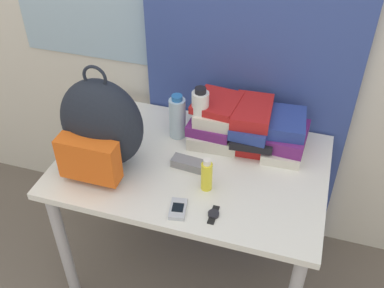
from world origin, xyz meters
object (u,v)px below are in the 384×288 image
at_px(book_stack_center, 252,126).
at_px(sports_bottle, 200,118).
at_px(sunglasses_case, 191,164).
at_px(water_bottle, 177,117).
at_px(book_stack_right, 283,134).
at_px(wristwatch, 213,214).
at_px(sunscreen_bottle, 207,175).
at_px(cell_phone, 178,209).
at_px(backpack, 101,127).
at_px(book_stack_left, 216,120).

bearing_deg(book_stack_center, sports_bottle, -161.98).
bearing_deg(sunglasses_case, water_bottle, 121.97).
bearing_deg(book_stack_right, sunglasses_case, -144.48).
xyz_separation_m(sunglasses_case, wristwatch, (0.16, -0.22, -0.01)).
distance_m(sunscreen_bottle, wristwatch, 0.16).
distance_m(sports_bottle, cell_phone, 0.43).
relative_size(book_stack_center, book_stack_right, 1.07).
distance_m(sunscreen_bottle, sunglasses_case, 0.14).
relative_size(backpack, book_stack_center, 1.52).
bearing_deg(backpack, cell_phone, -24.23).
xyz_separation_m(book_stack_left, sports_bottle, (-0.05, -0.07, 0.05)).
relative_size(book_stack_left, cell_phone, 2.65).
height_order(sunglasses_case, wristwatch, sunglasses_case).
distance_m(book_stack_center, cell_phone, 0.52).
height_order(water_bottle, sunscreen_bottle, water_bottle).
relative_size(book_stack_left, sunscreen_bottle, 2.02).
bearing_deg(book_stack_right, backpack, -155.16).
xyz_separation_m(water_bottle, sports_bottle, (0.11, -0.02, 0.03)).
bearing_deg(cell_phone, sunscreen_bottle, 65.24).
height_order(book_stack_center, book_stack_right, book_stack_center).
xyz_separation_m(book_stack_left, wristwatch, (0.11, -0.46, -0.08)).
bearing_deg(water_bottle, book_stack_right, 5.77).
xyz_separation_m(cell_phone, wristwatch, (0.13, 0.02, -0.00)).
xyz_separation_m(sunscreen_bottle, cell_phone, (-0.07, -0.15, -0.06)).
distance_m(book_stack_left, sports_bottle, 0.10).
distance_m(backpack, sports_bottle, 0.42).
bearing_deg(cell_phone, book_stack_right, 57.47).
height_order(book_stack_left, sports_bottle, sports_bottle).
bearing_deg(book_stack_left, backpack, -140.89).
xyz_separation_m(backpack, book_stack_center, (0.54, 0.31, -0.10)).
bearing_deg(wristwatch, sunglasses_case, 124.89).
xyz_separation_m(book_stack_center, sunscreen_bottle, (-0.11, -0.33, -0.02)).
bearing_deg(backpack, sunglasses_case, 12.41).
bearing_deg(sports_bottle, backpack, -143.49).
bearing_deg(sunscreen_bottle, water_bottle, 126.58).
relative_size(book_stack_right, sports_bottle, 0.99).
xyz_separation_m(water_bottle, sunscreen_bottle, (0.21, -0.29, -0.03)).
height_order(water_bottle, sports_bottle, sports_bottle).
relative_size(book_stack_center, wristwatch, 3.21).
xyz_separation_m(backpack, water_bottle, (0.22, 0.27, -0.09)).
height_order(book_stack_left, cell_phone, book_stack_left).
distance_m(book_stack_right, cell_phone, 0.57).
distance_m(book_stack_center, water_bottle, 0.32).
height_order(backpack, wristwatch, backpack).
bearing_deg(book_stack_right, water_bottle, -174.23).
xyz_separation_m(water_bottle, sunglasses_case, (0.12, -0.19, -0.08)).
relative_size(sports_bottle, sunglasses_case, 1.79).
xyz_separation_m(sports_bottle, sunglasses_case, (0.01, -0.17, -0.11)).
bearing_deg(cell_phone, wristwatch, 7.12).
relative_size(book_stack_center, sports_bottle, 1.06).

